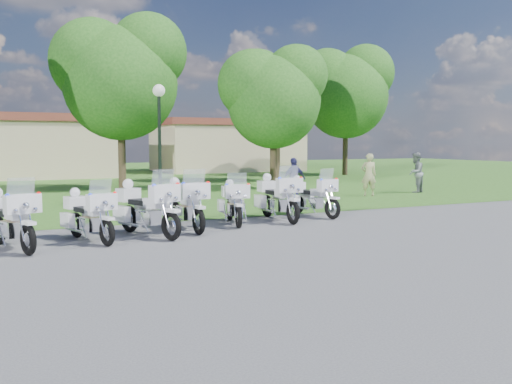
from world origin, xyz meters
name	(u,v)px	position (x,y,z in m)	size (l,w,h in m)	color
ground	(290,231)	(0.00, 0.00, 0.00)	(100.00, 100.00, 0.00)	#4C4C51
grass_lawn	(96,176)	(0.00, 27.00, 0.00)	(100.00, 48.00, 0.01)	#38611E
motorcycle_0	(10,219)	(-6.65, 0.53, 0.66)	(1.22, 2.30, 1.59)	black
motorcycle_1	(88,215)	(-4.95, 0.82, 0.62)	(1.10, 2.16, 1.48)	black
motorcycle_2	(146,207)	(-3.53, 0.99, 0.70)	(1.33, 2.40, 1.68)	black
motorcycle_3	(184,204)	(-2.33, 1.55, 0.69)	(0.82, 2.45, 1.64)	black
motorcycle_4	(233,202)	(-0.74, 1.97, 0.62)	(1.08, 2.18, 1.49)	black
motorcycle_5	(278,197)	(0.75, 2.09, 0.69)	(0.87, 2.47, 1.66)	black
motorcycle_6	(311,196)	(2.15, 2.44, 0.64)	(1.01, 2.25, 1.52)	black
lamp_post	(159,115)	(-1.33, 7.20, 3.28)	(0.44, 0.44, 4.37)	black
tree_1	(119,72)	(-0.96, 15.11, 5.67)	(6.42, 5.48, 8.56)	#38281C
tree_2	(273,93)	(5.90, 12.23, 4.70)	(5.33, 4.55, 7.11)	#38281C
tree_3	(276,91)	(8.64, 17.02, 5.31)	(6.02, 5.14, 8.03)	#38281C
tree_4	(345,88)	(16.03, 20.68, 6.06)	(6.87, 5.86, 9.15)	#38281C
building_east	(227,145)	(11.00, 30.00, 2.07)	(11.44, 7.28, 4.10)	#C2AC8C
bystander_a	(369,175)	(7.78, 6.96, 0.91)	(0.67, 0.44, 1.83)	tan
bystander_b	(416,173)	(10.75, 7.38, 0.92)	(0.89, 0.70, 1.84)	slate
bystander_c	(294,180)	(3.87, 6.53, 0.85)	(1.00, 0.42, 1.70)	navy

